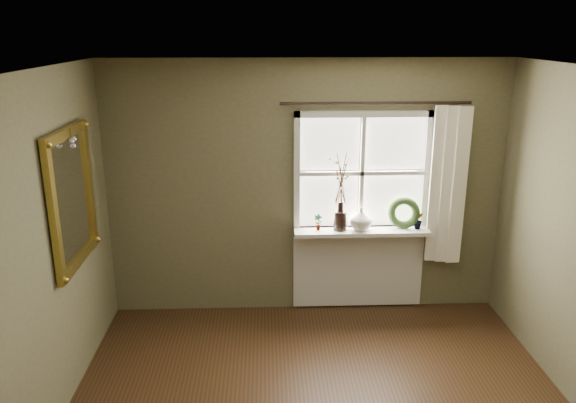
% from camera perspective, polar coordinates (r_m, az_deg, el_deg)
% --- Properties ---
extents(ceiling, '(4.50, 4.50, 0.00)m').
position_cam_1_polar(ceiling, '(3.21, 5.10, 12.43)').
color(ceiling, silver).
rests_on(ceiling, ground).
extents(wall_back, '(4.00, 0.10, 2.60)m').
position_cam_1_polar(wall_back, '(5.70, 1.85, 1.28)').
color(wall_back, brown).
rests_on(wall_back, ground).
extents(window_frame, '(1.36, 0.06, 1.24)m').
position_cam_1_polar(window_frame, '(5.65, 7.50, 2.89)').
color(window_frame, silver).
rests_on(window_frame, wall_back).
extents(window_sill, '(1.36, 0.26, 0.04)m').
position_cam_1_polar(window_sill, '(5.72, 7.45, -3.01)').
color(window_sill, silver).
rests_on(window_sill, wall_back).
extents(window_apron, '(1.36, 0.04, 0.88)m').
position_cam_1_polar(window_apron, '(5.99, 7.12, -6.60)').
color(window_apron, silver).
rests_on(window_apron, ground).
extents(dark_jug, '(0.14, 0.14, 0.20)m').
position_cam_1_polar(dark_jug, '(5.65, 5.31, -1.94)').
color(dark_jug, black).
rests_on(dark_jug, window_sill).
extents(cream_vase, '(0.29, 0.29, 0.23)m').
position_cam_1_polar(cream_vase, '(5.68, 7.42, -1.72)').
color(cream_vase, beige).
rests_on(cream_vase, window_sill).
extents(wreath, '(0.35, 0.21, 0.33)m').
position_cam_1_polar(wreath, '(5.80, 11.66, -1.46)').
color(wreath, '#2C451E').
rests_on(wreath, window_sill).
extents(potted_plant_left, '(0.10, 0.09, 0.17)m').
position_cam_1_polar(potted_plant_left, '(5.63, 3.07, -2.10)').
color(potted_plant_left, '#2C451E').
rests_on(potted_plant_left, window_sill).
extents(potted_plant_right, '(0.12, 0.11, 0.18)m').
position_cam_1_polar(potted_plant_right, '(5.81, 13.14, -1.84)').
color(potted_plant_right, '#2C451E').
rests_on(potted_plant_right, window_sill).
extents(curtain, '(0.36, 0.12, 1.59)m').
position_cam_1_polar(curtain, '(5.79, 15.83, 1.55)').
color(curtain, white).
rests_on(curtain, wall_back).
extents(curtain_rod, '(1.84, 0.03, 0.03)m').
position_cam_1_polar(curtain_rod, '(5.49, 8.93, 9.84)').
color(curtain_rod, black).
rests_on(curtain_rod, wall_back).
extents(gilt_mirror, '(0.10, 0.95, 1.13)m').
position_cam_1_polar(gilt_mirror, '(4.82, -21.07, 0.41)').
color(gilt_mirror, white).
rests_on(gilt_mirror, wall_left).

